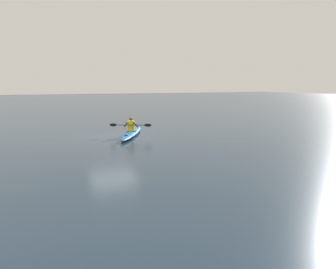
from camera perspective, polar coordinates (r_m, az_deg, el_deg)
ground_plane at (r=17.48m, az=-9.95°, el=-0.38°), size 160.00×160.00×0.00m
kayak at (r=17.71m, az=-6.57°, el=0.25°), size 2.93×4.72×0.26m
kayaker at (r=17.55m, az=-6.66°, el=1.69°), size 2.05×1.13×0.79m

